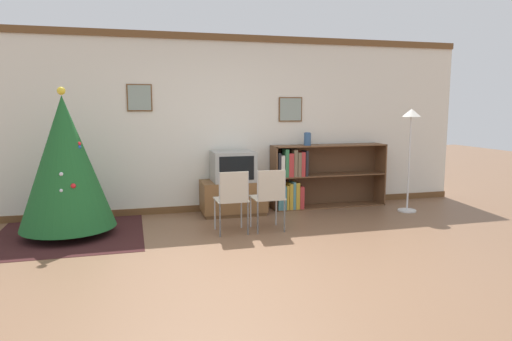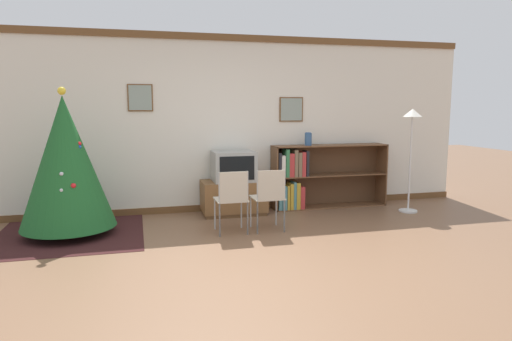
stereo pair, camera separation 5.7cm
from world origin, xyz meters
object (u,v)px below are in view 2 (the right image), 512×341
object	(u,v)px
tv_console	(234,197)
folding_chair_left	(232,198)
television	(233,166)
bookshelf	(309,177)
vase	(308,139)
folding_chair_right	(269,196)
standing_lamp	(412,133)
christmas_tree	(66,162)

from	to	relation	value
tv_console	folding_chair_left	world-z (taller)	folding_chair_left
television	folding_chair_left	distance (m)	1.13
bookshelf	vase	distance (m)	0.62
folding_chair_right	standing_lamp	world-z (taller)	standing_lamp
christmas_tree	folding_chair_left	distance (m)	2.12
tv_console	folding_chair_left	size ratio (longest dim) A/B	1.16
bookshelf	folding_chair_left	bearing A→B (deg)	-141.73
christmas_tree	vase	distance (m)	3.55
vase	christmas_tree	bearing A→B (deg)	-168.98
bookshelf	standing_lamp	distance (m)	1.70
folding_chair_left	standing_lamp	distance (m)	3.03
standing_lamp	vase	bearing A→B (deg)	155.81
television	folding_chair_right	bearing A→B (deg)	-77.12
folding_chair_right	bookshelf	world-z (taller)	bookshelf
tv_console	standing_lamp	distance (m)	2.87
christmas_tree	folding_chair_right	size ratio (longest dim) A/B	2.26
folding_chair_left	folding_chair_right	size ratio (longest dim) A/B	1.00
vase	tv_console	bearing A→B (deg)	-175.72
christmas_tree	tv_console	world-z (taller)	christmas_tree
christmas_tree	tv_console	bearing A→B (deg)	14.57
folding_chair_left	vase	world-z (taller)	vase
folding_chair_left	standing_lamp	size ratio (longest dim) A/B	0.52
tv_console	standing_lamp	size ratio (longest dim) A/B	0.60
television	bookshelf	bearing A→B (deg)	5.06
folding_chair_right	standing_lamp	xyz separation A→B (m)	(2.41, 0.53, 0.74)
christmas_tree	bookshelf	size ratio (longest dim) A/B	0.98
folding_chair_right	bookshelf	xyz separation A→B (m)	(1.01, 1.18, 0.02)
vase	television	bearing A→B (deg)	-175.60
tv_console	vase	xyz separation A→B (m)	(1.23, 0.09, 0.86)
television	bookshelf	xyz separation A→B (m)	(1.25, 0.11, -0.24)
christmas_tree	tv_console	xyz separation A→B (m)	(2.26, 0.59, -0.67)
bookshelf	vase	size ratio (longest dim) A/B	9.22
tv_console	vase	bearing A→B (deg)	4.28
tv_console	standing_lamp	xyz separation A→B (m)	(2.65, -0.55, 0.96)
christmas_tree	standing_lamp	distance (m)	4.92
vase	standing_lamp	bearing A→B (deg)	-24.19
television	folding_chair_right	world-z (taller)	television
tv_console	bookshelf	bearing A→B (deg)	4.94
christmas_tree	television	world-z (taller)	christmas_tree
tv_console	bookshelf	xyz separation A→B (m)	(1.25, 0.11, 0.24)
folding_chair_right	christmas_tree	bearing A→B (deg)	169.01
folding_chair_right	bookshelf	size ratio (longest dim) A/B	0.43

